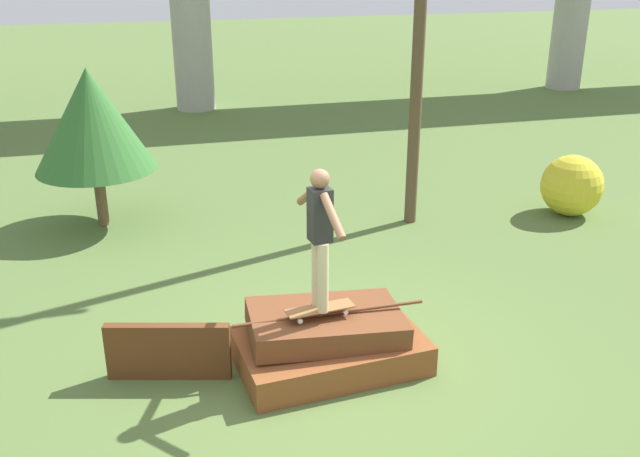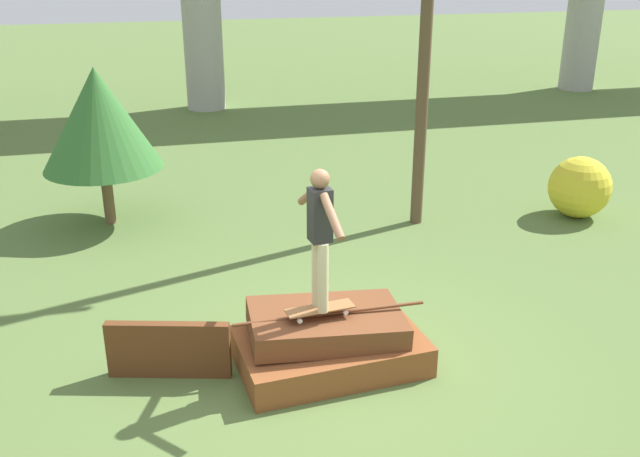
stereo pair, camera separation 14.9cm
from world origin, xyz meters
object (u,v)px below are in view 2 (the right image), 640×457
Objects in this scene: skater at (320,230)px; tree_behind_left at (99,119)px; skateboard at (320,309)px; bush_yellow_flowering at (580,187)px.

skater is 5.78m from tree_behind_left.
skateboard is 0.29× the size of tree_behind_left.
skateboard is at bearing -65.51° from tree_behind_left.
skateboard is at bearing 0.00° from skater.
bush_yellow_flowering is at bearing 32.92° from skater.
tree_behind_left is 2.48× the size of bush_yellow_flowering.
skateboard is 5.88m from tree_behind_left.
skater is (-0.00, 0.00, 0.93)m from skateboard.
skateboard is 6.63m from bush_yellow_flowering.
skater is 1.48× the size of bush_yellow_flowering.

